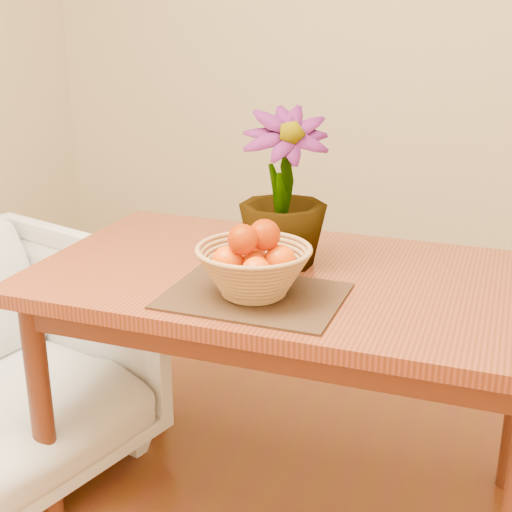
% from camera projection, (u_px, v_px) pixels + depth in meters
% --- Properties ---
extents(wall_back, '(4.00, 0.02, 2.70)m').
position_uv_depth(wall_back, '(415.00, 24.00, 3.45)').
color(wall_back, beige).
rests_on(wall_back, floor).
extents(table, '(1.40, 0.80, 0.75)m').
position_uv_depth(table, '(292.00, 303.00, 1.95)').
color(table, maroon).
rests_on(table, floor).
extents(placemat, '(0.43, 0.33, 0.01)m').
position_uv_depth(placemat, '(254.00, 296.00, 1.76)').
color(placemat, '#372114').
rests_on(placemat, table).
extents(wicker_basket, '(0.29, 0.29, 0.12)m').
position_uv_depth(wicker_basket, '(254.00, 273.00, 1.74)').
color(wicker_basket, '#B5844B').
rests_on(wicker_basket, placemat).
extents(orange_pile, '(0.19, 0.19, 0.14)m').
position_uv_depth(orange_pile, '(254.00, 250.00, 1.72)').
color(orange_pile, '#FF6604').
rests_on(orange_pile, wicker_basket).
extents(potted_plant, '(0.32, 0.32, 0.43)m').
position_uv_depth(potted_plant, '(283.00, 189.00, 1.92)').
color(potted_plant, '#164914').
rests_on(potted_plant, table).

